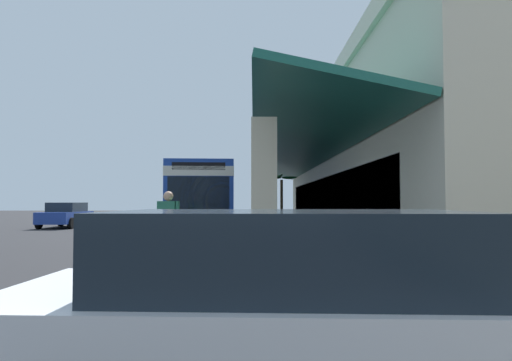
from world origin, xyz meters
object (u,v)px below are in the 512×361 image
Objects in this scene: parked_sedan_white at (312,313)px; transit_bus at (204,195)px; potted_palm at (282,215)px; parked_sedan_blue at (66,215)px; pedestrian at (168,223)px.

transit_bus is at bearing -171.98° from parked_sedan_white.
transit_bus reaches higher than potted_palm.
potted_palm is (-4.83, 3.98, -1.08)m from transit_bus.
parked_sedan_white is 24.53m from potted_palm.
parked_sedan_white is 1.01× the size of parked_sedan_blue.
pedestrian is (11.34, 0.29, -0.84)m from transit_bus.
parked_sedan_white is at bearing -2.83° from potted_palm.
transit_bus is 3.66× the size of potted_palm.
pedestrian is at bearing -12.86° from potted_palm.
parked_sedan_blue is at bearing -122.63° from transit_bus.
transit_bus is at bearing -178.53° from pedestrian.
potted_palm is at bearing 86.64° from parked_sedan_blue.
parked_sedan_white and parked_sedan_blue have the same top height.
pedestrian is at bearing 28.03° from parked_sedan_blue.
pedestrian is 0.57× the size of potted_palm.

